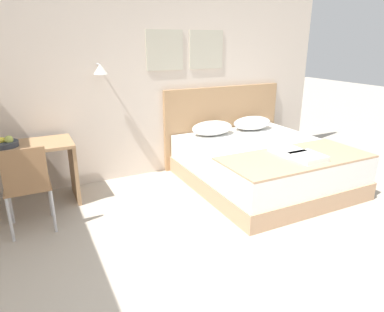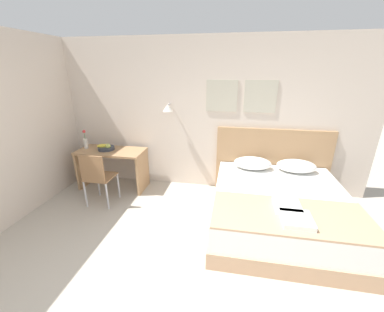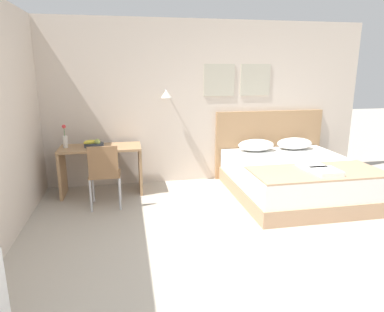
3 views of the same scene
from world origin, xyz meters
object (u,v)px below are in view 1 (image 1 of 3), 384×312
at_px(headboard, 223,125).
at_px(pillow_left, 212,128).
at_px(desk_chair, 27,182).
at_px(bed, 263,165).
at_px(desk, 17,165).
at_px(throw_blanket, 296,157).
at_px(folded_towel_near_foot, 287,151).
at_px(fruit_bowl, 4,143).
at_px(pillow_right, 252,123).
at_px(folded_towel_mid_bed, 308,157).

xyz_separation_m(headboard, pillow_left, (-0.35, -0.27, 0.05)).
bearing_deg(desk_chair, bed, -0.87).
bearing_deg(desk, headboard, 6.86).
height_order(throw_blanket, folded_towel_near_foot, folded_towel_near_foot).
bearing_deg(headboard, fruit_bowl, -173.45).
bearing_deg(folded_towel_near_foot, desk_chair, 170.18).
distance_m(bed, desk, 2.96).
distance_m(throw_blanket, folded_towel_near_foot, 0.15).
relative_size(headboard, fruit_bowl, 6.41).
distance_m(pillow_right, folded_towel_near_foot, 1.25).
bearing_deg(desk, fruit_bowl, 177.12).
xyz_separation_m(desk, desk_chair, (0.08, -0.64, 0.02)).
distance_m(throw_blanket, desk, 3.14).
xyz_separation_m(throw_blanket, desk, (-2.87, 1.26, -0.04)).
distance_m(folded_towel_near_foot, desk_chair, 2.82).
bearing_deg(folded_towel_mid_bed, pillow_right, 78.07).
bearing_deg(throw_blanket, folded_towel_mid_bed, -75.22).
height_order(desk, fruit_bowl, fruit_bowl).
height_order(headboard, desk, headboard).
bearing_deg(bed, folded_towel_near_foot, -91.72).
relative_size(bed, folded_towel_mid_bed, 6.04).
distance_m(folded_towel_near_foot, fruit_bowl, 3.16).
relative_size(headboard, pillow_right, 3.16).
height_order(headboard, folded_towel_near_foot, headboard).
bearing_deg(throw_blanket, headboard, 90.00).
distance_m(desk_chair, fruit_bowl, 0.71).
distance_m(bed, pillow_left, 0.91).
bearing_deg(headboard, pillow_left, -141.81).
bearing_deg(pillow_left, desk_chair, -163.78).
height_order(bed, fruit_bowl, fruit_bowl).
bearing_deg(fruit_bowl, folded_towel_near_foot, -20.87).
bearing_deg(desk, folded_towel_near_foot, -21.41).
xyz_separation_m(throw_blanket, folded_towel_mid_bed, (0.04, -0.14, 0.04)).
relative_size(pillow_left, folded_towel_mid_bed, 1.86).
relative_size(throw_blanket, fruit_bowl, 5.84).
xyz_separation_m(pillow_left, desk, (-2.52, -0.07, -0.12)).
distance_m(folded_towel_mid_bed, desk, 3.23).
bearing_deg(desk_chair, desk, 96.97).
bearing_deg(folded_towel_near_foot, pillow_right, 73.17).
height_order(pillow_right, throw_blanket, pillow_right).
bearing_deg(pillow_right, desk_chair, -167.23).
distance_m(pillow_right, folded_towel_mid_bed, 1.50).
height_order(folded_towel_near_foot, desk_chair, desk_chair).
bearing_deg(throw_blanket, bed, 90.00).
height_order(pillow_left, fruit_bowl, fruit_bowl).
height_order(pillow_right, desk, desk).
relative_size(folded_towel_near_foot, desk_chair, 0.39).
distance_m(pillow_left, folded_towel_near_foot, 1.24).
bearing_deg(folded_towel_near_foot, pillow_left, 105.67).
distance_m(pillow_right, desk, 3.22).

